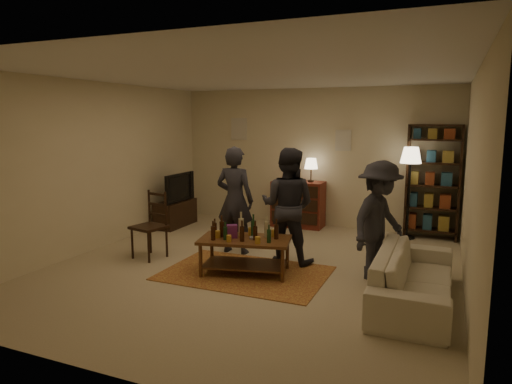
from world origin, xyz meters
The scene contains 13 objects.
floor centered at (0.00, 0.00, 0.00)m, with size 6.00×6.00×0.00m, color #C6B793.
room_shell centered at (-0.65, 2.98, 1.81)m, with size 6.00×6.00×6.00m.
rug centered at (0.00, -0.25, 0.01)m, with size 2.20×1.50×0.01m, color maroon.
coffee_table centered at (-0.01, -0.25, 0.43)m, with size 1.34×0.92×0.84m.
dining_chair centered at (-1.64, -0.09, 0.55)m, with size 0.53×0.53×1.04m.
tv_stand centered at (-2.44, 1.80, 0.38)m, with size 0.40×1.00×1.06m.
dresser centered at (-0.19, 2.71, 0.48)m, with size 1.00×0.50×1.36m.
bookshelf centered at (2.25, 2.78, 1.03)m, with size 0.90×0.34×2.02m.
floor_lamp centered at (1.87, 2.60, 1.37)m, with size 0.36×0.36×1.62m.
sofa centered at (2.20, -0.40, 0.30)m, with size 2.08×0.81×0.61m, color beige.
person_left centered at (-0.57, 0.62, 0.84)m, with size 0.62×0.40×1.69m, color #27272F.
person_right centered at (0.36, 0.47, 0.85)m, with size 0.83×0.64×1.70m, color #27272F.
person_by_sofa centered at (1.70, 0.23, 0.79)m, with size 1.02×0.59×1.58m, color #282930.
Camera 1 is at (2.49, -5.73, 2.10)m, focal length 32.00 mm.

